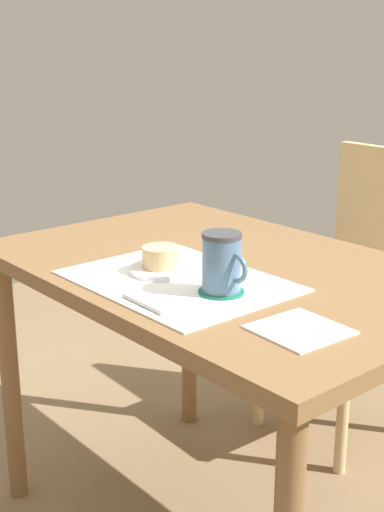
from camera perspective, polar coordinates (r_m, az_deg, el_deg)
dining_table at (r=1.69m, az=2.53°, el=-3.55°), size 1.12×0.75×0.74m
wooden_chair at (r=2.35m, az=13.20°, el=-2.20°), size 0.44×0.44×0.92m
placemat at (r=1.54m, az=-1.13°, el=-1.99°), size 0.46×0.35×0.00m
pastry_plate at (r=1.59m, az=-2.47°, el=-1.08°), size 0.14×0.14×0.01m
pastry at (r=1.58m, az=-2.49°, el=-0.08°), size 0.08×0.08×0.05m
coffee_coaster at (r=1.46m, az=2.35°, el=-2.87°), size 0.10×0.10×0.00m
coffee_mug at (r=1.44m, az=2.44°, el=-0.51°), size 0.11×0.08×0.12m
teaspoon at (r=1.39m, az=-3.98°, el=-3.84°), size 0.13×0.01×0.01m
paper_napkin at (r=1.30m, az=8.61°, el=-5.85°), size 0.16×0.16×0.00m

